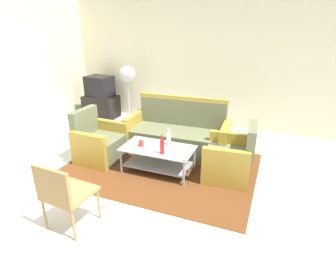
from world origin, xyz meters
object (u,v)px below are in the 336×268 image
(wicker_chair, at_px, (63,192))
(coffee_table, at_px, (158,156))
(bottle_red, at_px, (162,147))
(pedestal_fan, at_px, (128,77))
(cup, at_px, (141,143))
(television, at_px, (100,86))
(couch, at_px, (178,135))
(armchair_left, at_px, (99,143))
(bottle_clear, at_px, (169,138))
(tv_stand, at_px, (101,106))
(armchair_right, at_px, (230,159))

(wicker_chair, bearing_deg, coffee_table, 78.74)
(bottle_red, distance_m, pedestal_fan, 2.86)
(cup, xyz_separation_m, television, (-2.12, 2.02, 0.30))
(cup, bearing_deg, pedestal_fan, 123.49)
(couch, height_order, wicker_chair, couch)
(bottle_red, bearing_deg, armchair_left, 171.07)
(bottle_red, distance_m, bottle_clear, 0.34)
(bottle_red, relative_size, pedestal_fan, 0.23)
(bottle_clear, distance_m, television, 3.08)
(bottle_clear, relative_size, tv_stand, 0.34)
(armchair_right, bearing_deg, television, 58.91)
(couch, relative_size, coffee_table, 1.66)
(armchair_right, relative_size, pedestal_fan, 0.67)
(bottle_clear, relative_size, cup, 2.72)
(cup, bearing_deg, coffee_table, 9.63)
(armchair_left, bearing_deg, pedestal_fan, -163.16)
(armchair_right, relative_size, television, 1.31)
(armchair_right, xyz_separation_m, bottle_red, (-0.93, -0.42, 0.24))
(couch, xyz_separation_m, wicker_chair, (-0.47, -2.39, 0.18))
(television, distance_m, wicker_chair, 4.07)
(bottle_clear, distance_m, cup, 0.43)
(couch, xyz_separation_m, tv_stand, (-2.42, 1.17, -0.06))
(couch, xyz_separation_m, armchair_left, (-1.13, -0.77, -0.03))
(armchair_right, relative_size, bottle_red, 2.86)
(couch, relative_size, armchair_right, 2.15)
(bottle_red, bearing_deg, wicker_chair, -111.87)
(armchair_left, xyz_separation_m, bottle_red, (1.24, -0.19, 0.24))
(television, xyz_separation_m, pedestal_fan, (0.75, 0.05, 0.25))
(television, relative_size, pedestal_fan, 0.51)
(tv_stand, bearing_deg, pedestal_fan, 3.83)
(armchair_left, bearing_deg, coffee_table, 90.33)
(television, bearing_deg, armchair_right, 160.69)
(wicker_chair, bearing_deg, bottle_red, 72.07)
(coffee_table, bearing_deg, tv_stand, 140.33)
(bottle_clear, bearing_deg, armchair_right, 5.12)
(couch, distance_m, bottle_red, 1.00)
(bottle_red, xyz_separation_m, bottle_clear, (-0.03, 0.34, -0.01))
(couch, distance_m, tv_stand, 2.69)
(armchair_left, relative_size, tv_stand, 1.06)
(pedestal_fan, bearing_deg, bottle_clear, -46.82)
(television, bearing_deg, bottle_clear, 151.23)
(pedestal_fan, bearing_deg, coffee_table, -51.11)
(pedestal_fan, bearing_deg, armchair_right, -33.23)
(wicker_chair, bearing_deg, armchair_left, 116.27)
(pedestal_fan, bearing_deg, armchair_left, -74.96)
(bottle_red, height_order, wicker_chair, wicker_chair)
(coffee_table, height_order, wicker_chair, wicker_chair)
(bottle_clear, xyz_separation_m, pedestal_fan, (-1.74, 1.85, 0.50))
(armchair_left, relative_size, pedestal_fan, 0.67)
(coffee_table, bearing_deg, wicker_chair, -105.19)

